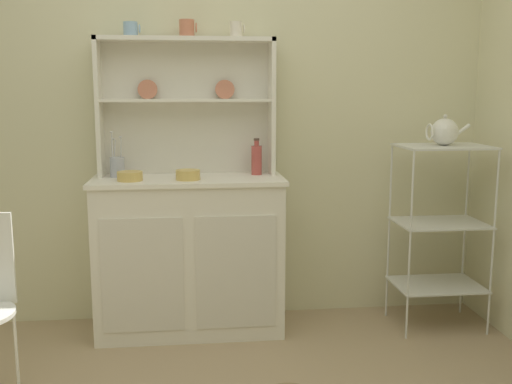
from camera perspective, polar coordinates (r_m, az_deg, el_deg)
wall_back at (r=3.52m, az=-4.09°, el=7.92°), size 3.84×0.05×2.50m
hutch_cabinet at (r=3.38m, az=-6.40°, el=-5.86°), size 1.06×0.45×0.88m
hutch_shelf_unit at (r=3.43m, az=-6.68°, el=9.10°), size 0.99×0.18×0.77m
bakers_rack at (r=3.54m, az=17.26°, el=-2.28°), size 0.49×0.36×1.06m
cup_sky_0 at (r=3.41m, az=-11.94°, el=15.06°), size 0.09×0.08×0.08m
cup_terracotta_1 at (r=3.40m, az=-6.63°, el=15.35°), size 0.10×0.08×0.09m
cup_cream_2 at (r=3.41m, az=-1.89°, el=15.33°), size 0.08×0.07×0.09m
bowl_mixing_large at (r=3.24m, az=-12.02°, el=1.50°), size 0.14×0.14×0.05m
bowl_floral_medium at (r=3.22m, az=-6.55°, el=1.65°), size 0.13×0.13×0.05m
jam_bottle at (r=3.39m, az=0.05°, el=3.17°), size 0.06×0.06×0.21m
utensil_jar at (r=3.39m, az=-13.19°, el=2.42°), size 0.08×0.08×0.25m
porcelain_teapot at (r=3.48m, az=17.64°, el=5.54°), size 0.24×0.15×0.17m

